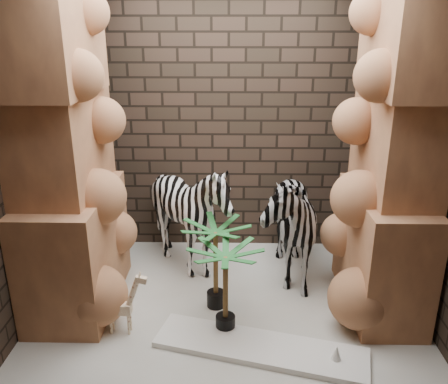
{
  "coord_description": "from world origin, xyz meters",
  "views": [
    {
      "loc": [
        0.05,
        -3.86,
        2.53
      ],
      "look_at": [
        -0.03,
        0.15,
        1.06
      ],
      "focal_mm": 37.48,
      "sensor_mm": 36.0,
      "label": 1
    }
  ],
  "objects_px": {
    "palm_back": "(225,290)",
    "surfboard": "(260,348)",
    "zebra_right": "(283,210)",
    "zebra_left": "(191,221)",
    "palm_front": "(216,265)",
    "giraffe_toy": "(119,302)"
  },
  "relations": [
    {
      "from": "zebra_right",
      "to": "palm_back",
      "type": "height_order",
      "value": "zebra_right"
    },
    {
      "from": "palm_front",
      "to": "surfboard",
      "type": "xyz_separation_m",
      "value": [
        0.38,
        -0.63,
        -0.41
      ]
    },
    {
      "from": "zebra_right",
      "to": "giraffe_toy",
      "type": "distance_m",
      "value": 1.85
    },
    {
      "from": "palm_back",
      "to": "palm_front",
      "type": "bearing_deg",
      "value": 104.22
    },
    {
      "from": "giraffe_toy",
      "to": "palm_back",
      "type": "relative_size",
      "value": 0.73
    },
    {
      "from": "zebra_right",
      "to": "surfboard",
      "type": "height_order",
      "value": "zebra_right"
    },
    {
      "from": "zebra_right",
      "to": "zebra_left",
      "type": "height_order",
      "value": "zebra_right"
    },
    {
      "from": "zebra_left",
      "to": "palm_back",
      "type": "relative_size",
      "value": 1.56
    },
    {
      "from": "zebra_right",
      "to": "palm_front",
      "type": "bearing_deg",
      "value": -140.48
    },
    {
      "from": "zebra_right",
      "to": "palm_back",
      "type": "xyz_separation_m",
      "value": [
        -0.57,
        -1.01,
        -0.32
      ]
    },
    {
      "from": "giraffe_toy",
      "to": "palm_back",
      "type": "height_order",
      "value": "palm_back"
    },
    {
      "from": "giraffe_toy",
      "to": "palm_front",
      "type": "xyz_separation_m",
      "value": [
        0.81,
        0.41,
        0.13
      ]
    },
    {
      "from": "zebra_right",
      "to": "zebra_left",
      "type": "distance_m",
      "value": 0.96
    },
    {
      "from": "zebra_right",
      "to": "palm_back",
      "type": "distance_m",
      "value": 1.2
    },
    {
      "from": "surfboard",
      "to": "palm_back",
      "type": "bearing_deg",
      "value": 153.6
    },
    {
      "from": "zebra_right",
      "to": "palm_back",
      "type": "relative_size",
      "value": 1.77
    },
    {
      "from": "zebra_left",
      "to": "surfboard",
      "type": "xyz_separation_m",
      "value": [
        0.67,
        -1.3,
        -0.55
      ]
    },
    {
      "from": "zebra_left",
      "to": "surfboard",
      "type": "distance_m",
      "value": 1.56
    },
    {
      "from": "zebra_right",
      "to": "palm_front",
      "type": "relative_size",
      "value": 1.69
    },
    {
      "from": "zebra_right",
      "to": "zebra_left",
      "type": "xyz_separation_m",
      "value": [
        -0.95,
        0.04,
        -0.15
      ]
    },
    {
      "from": "palm_back",
      "to": "surfboard",
      "type": "xyz_separation_m",
      "value": [
        0.29,
        -0.25,
        -0.38
      ]
    },
    {
      "from": "palm_front",
      "to": "palm_back",
      "type": "bearing_deg",
      "value": -75.78
    }
  ]
}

